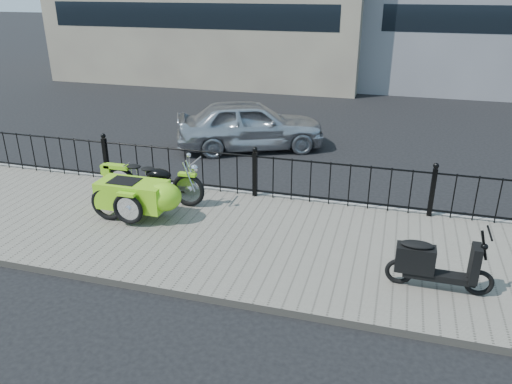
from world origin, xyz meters
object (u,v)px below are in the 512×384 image
(sedan_car, at_px, (250,125))
(spare_tire, at_px, (108,203))
(motorcycle_sidecar, at_px, (145,192))
(scooter, at_px, (432,264))

(sedan_car, bearing_deg, spare_tire, 143.16)
(motorcycle_sidecar, xyz_separation_m, scooter, (5.18, -1.11, -0.08))
(motorcycle_sidecar, height_order, sedan_car, sedan_car)
(motorcycle_sidecar, relative_size, scooter, 1.51)
(spare_tire, bearing_deg, sedan_car, 77.38)
(scooter, distance_m, spare_tire, 5.79)
(spare_tire, xyz_separation_m, sedan_car, (1.19, 5.30, 0.22))
(motorcycle_sidecar, xyz_separation_m, sedan_car, (0.62, 4.91, 0.09))
(spare_tire, bearing_deg, scooter, -7.01)
(scooter, xyz_separation_m, spare_tire, (-5.74, 0.71, -0.06))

